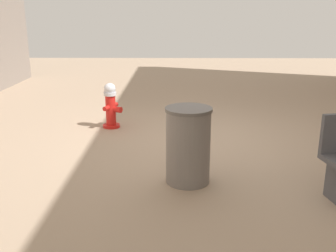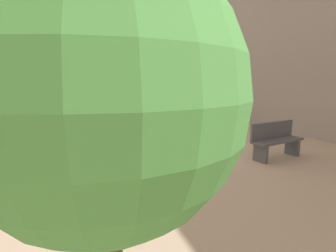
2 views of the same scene
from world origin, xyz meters
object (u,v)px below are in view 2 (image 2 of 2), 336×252
(fire_hydrant, at_px, (124,134))
(planter_tree, at_px, (108,132))
(bench_near, at_px, (276,140))
(trash_bin, at_px, (193,145))

(fire_hydrant, bearing_deg, planter_tree, 78.79)
(fire_hydrant, distance_m, bench_near, 4.41)
(bench_near, xyz_separation_m, planter_tree, (4.82, 3.91, 1.26))
(fire_hydrant, distance_m, trash_bin, 2.64)
(planter_tree, bearing_deg, trash_bin, -121.26)
(bench_near, xyz_separation_m, trash_bin, (2.23, -0.36, -0.03))
(bench_near, bearing_deg, fire_hydrant, -37.06)
(fire_hydrant, xyz_separation_m, trash_bin, (-1.29, 2.30, 0.07))
(planter_tree, xyz_separation_m, trash_bin, (-2.59, -4.27, -1.28))
(fire_hydrant, height_order, planter_tree, planter_tree)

